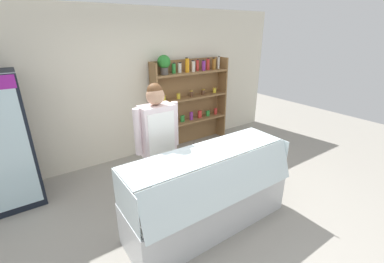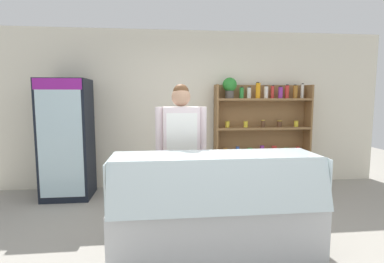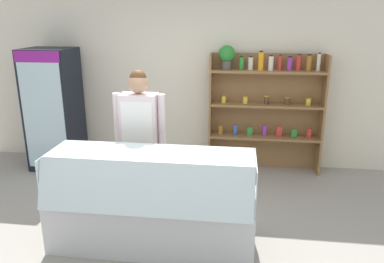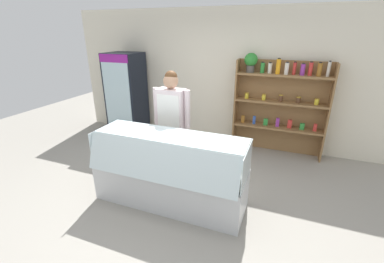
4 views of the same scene
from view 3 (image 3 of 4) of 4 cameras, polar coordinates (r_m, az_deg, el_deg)
ground_plane at (r=4.20m, az=-4.69°, el=-16.03°), size 12.00×12.00×0.00m
back_wall at (r=5.90m, az=-0.30°, el=7.98°), size 6.80×0.10×2.70m
drinks_fridge at (r=6.13m, az=-20.29°, el=3.18°), size 0.71×0.66×1.84m
shelving_unit at (r=5.70m, az=10.67°, el=4.35°), size 1.68×0.29×1.90m
deli_display_case at (r=3.98m, az=-6.12°, el=-12.81°), size 2.07×0.74×1.01m
shop_clerk at (r=4.39m, az=-7.94°, el=0.24°), size 0.61×0.25×1.72m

